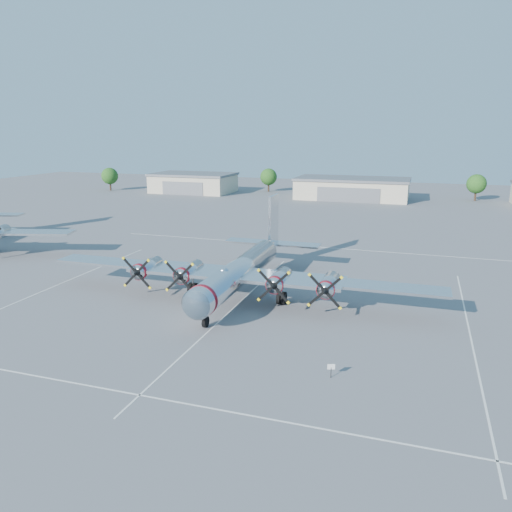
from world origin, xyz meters
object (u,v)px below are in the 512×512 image
(tree_far_west, at_px, (110,176))
(tree_west, at_px, (269,177))
(tree_east, at_px, (476,184))
(hangar_west, at_px, (193,183))
(main_bomber_b29, at_px, (242,294))
(info_placard, at_px, (331,368))
(hangar_center, at_px, (352,188))

(tree_far_west, bearing_deg, tree_west, 14.93)
(tree_east, bearing_deg, hangar_west, -175.40)
(hangar_west, relative_size, tree_east, 3.40)
(tree_east, bearing_deg, tree_far_west, -174.29)
(tree_west, height_order, main_bomber_b29, tree_west)
(tree_far_west, relative_size, tree_east, 1.00)
(tree_far_west, height_order, tree_east, same)
(main_bomber_b29, relative_size, info_placard, 39.67)
(info_placard, bearing_deg, hangar_west, 99.84)
(hangar_west, distance_m, info_placard, 112.83)
(hangar_west, bearing_deg, tree_far_west, -170.99)
(tree_east, xyz_separation_m, info_placard, (-18.19, -103.51, -3.48))
(tree_far_west, relative_size, main_bomber_b29, 0.16)
(tree_east, xyz_separation_m, main_bomber_b29, (-30.70, -87.78, -4.22))
(info_placard, bearing_deg, hangar_center, 76.51)
(hangar_west, height_order, main_bomber_b29, hangar_west)
(hangar_west, bearing_deg, tree_east, 4.60)
(main_bomber_b29, distance_m, info_placard, 20.11)
(hangar_west, distance_m, hangar_center, 45.00)
(tree_east, distance_m, info_placard, 105.15)
(hangar_west, xyz_separation_m, hangar_center, (45.00, -0.00, -0.00))
(hangar_center, relative_size, info_placard, 26.99)
(tree_west, distance_m, main_bomber_b29, 93.10)
(tree_far_west, height_order, tree_west, same)
(hangar_center, height_order, tree_west, tree_west)
(hangar_west, bearing_deg, info_placard, -59.77)
(info_placard, bearing_deg, tree_west, 88.84)
(hangar_west, height_order, info_placard, hangar_west)
(hangar_center, height_order, tree_far_west, tree_far_west)
(main_bomber_b29, bearing_deg, tree_far_west, 131.30)
(hangar_west, height_order, tree_far_west, tree_far_west)
(main_bomber_b29, bearing_deg, tree_east, 70.33)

